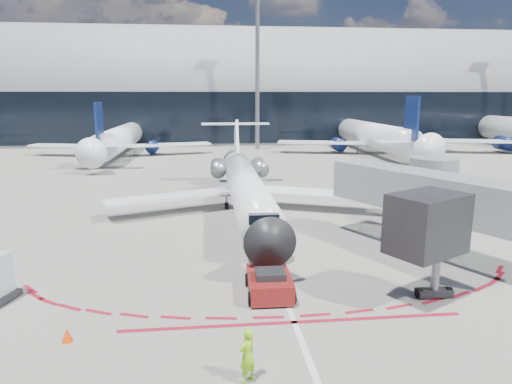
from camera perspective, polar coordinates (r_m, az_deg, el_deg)
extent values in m
plane|color=slate|center=(29.73, 0.64, -5.56)|extent=(260.00, 260.00, 0.00)
cube|color=silver|center=(31.62, 0.22, -4.45)|extent=(0.25, 40.00, 0.01)
cube|color=maroon|center=(19.20, 4.81, -15.91)|extent=(14.00, 0.25, 0.01)
cube|color=gray|center=(93.28, -4.08, 9.59)|extent=(150.00, 24.00, 10.00)
cylinder|color=gray|center=(93.20, -4.12, 12.66)|extent=(150.00, 24.00, 24.00)
cube|color=black|center=(81.25, -3.76, 9.23)|extent=(150.00, 0.20, 9.00)
cube|color=gray|center=(27.20, 21.02, -0.20)|extent=(8.22, 12.61, 2.30)
cube|color=black|center=(20.87, 20.61, -3.73)|extent=(3.86, 3.44, 2.60)
cylinder|color=slate|center=(22.30, 21.55, -9.30)|extent=(0.36, 0.36, 2.40)
cube|color=black|center=(22.66, 21.36, -11.61)|extent=(1.60, 0.60, 0.30)
cylinder|color=gray|center=(33.81, 21.13, -0.01)|extent=(3.20, 3.20, 4.80)
cylinder|color=black|center=(34.29, 20.86, -3.53)|extent=(4.00, 4.00, 0.50)
cylinder|color=slate|center=(76.67, 0.18, 14.69)|extent=(0.70, 0.70, 25.00)
cylinder|color=white|center=(33.95, -1.20, 0.52)|extent=(2.53, 20.62, 2.53)
cone|color=black|center=(22.75, 1.30, -5.33)|extent=(2.53, 2.62, 2.53)
cone|color=white|center=(45.74, -2.49, 3.51)|extent=(2.53, 3.37, 2.53)
cube|color=black|center=(24.03, 0.85, -3.09)|extent=(1.59, 1.31, 0.52)
cube|color=white|center=(35.51, -10.78, -0.57)|extent=(10.04, 5.95, 0.29)
cube|color=white|center=(36.42, 7.76, -0.15)|extent=(10.04, 5.95, 0.29)
cube|color=white|center=(44.53, -2.44, 6.20)|extent=(0.23, 4.40, 4.47)
cube|color=white|center=(46.35, -2.61, 8.52)|extent=(6.75, 1.50, 0.15)
cylinder|color=slate|center=(41.92, -4.79, 3.02)|extent=(1.41, 3.19, 1.41)
cylinder|color=slate|center=(42.18, 0.44, 3.12)|extent=(1.41, 3.19, 1.41)
cylinder|color=black|center=(26.19, 0.44, -7.43)|extent=(0.21, 0.52, 0.52)
cylinder|color=black|center=(36.57, -3.70, -1.72)|extent=(0.28, 0.60, 0.60)
cylinder|color=black|center=(36.78, 0.68, -1.61)|extent=(0.28, 0.60, 0.60)
cylinder|color=slate|center=(26.10, 0.44, -6.90)|extent=(0.17, 0.17, 1.03)
cube|color=#630E11|center=(21.32, 1.68, -11.37)|extent=(1.98, 3.10, 0.86)
cube|color=black|center=(20.83, 1.78, -10.23)|extent=(1.36, 1.18, 0.33)
cylinder|color=slate|center=(23.32, 1.10, -9.75)|extent=(0.16, 2.48, 0.10)
cylinder|color=black|center=(20.38, -0.60, -13.19)|extent=(0.28, 0.62, 0.61)
cylinder|color=black|center=(20.57, 4.58, -12.98)|extent=(0.28, 0.62, 0.61)
cylinder|color=black|center=(22.29, -0.99, -10.89)|extent=(0.28, 0.62, 0.61)
cylinder|color=black|center=(22.47, 3.72, -10.73)|extent=(0.28, 0.62, 0.61)
imported|color=#92D716|center=(15.33, -1.12, -19.73)|extent=(0.80, 0.78, 1.85)
cylinder|color=black|center=(23.92, -27.89, -11.22)|extent=(0.18, 0.25, 0.23)
cone|color=#FB3B05|center=(19.06, -22.53, -16.17)|extent=(0.40, 0.40, 0.55)
cone|color=#FB3B05|center=(22.54, -0.03, -10.78)|extent=(0.36, 0.36, 0.50)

